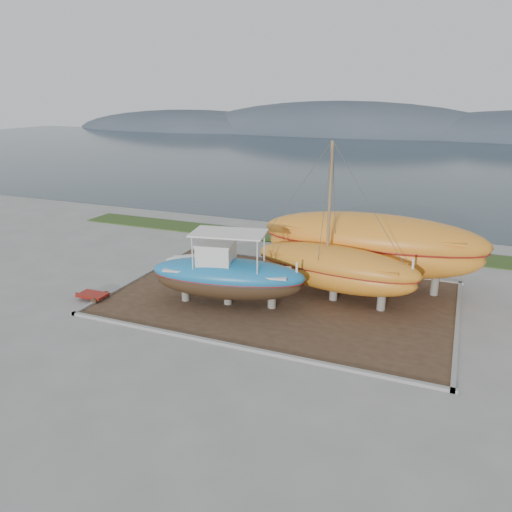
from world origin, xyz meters
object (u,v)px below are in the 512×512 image
at_px(orange_bare_hull, 370,252).
at_px(white_dinghy, 199,265).
at_px(blue_caique, 227,269).
at_px(orange_sailboat, 337,224).
at_px(red_trailer, 93,297).

bearing_deg(orange_bare_hull, white_dinghy, -168.58).
bearing_deg(blue_caique, white_dinghy, 126.18).
height_order(white_dinghy, orange_sailboat, orange_sailboat).
xyz_separation_m(orange_bare_hull, red_trailer, (-13.65, -7.75, -1.99)).
height_order(orange_bare_hull, red_trailer, orange_bare_hull).
distance_m(blue_caique, white_dinghy, 5.20).
relative_size(white_dinghy, orange_sailboat, 0.44).
height_order(white_dinghy, red_trailer, white_dinghy).
bearing_deg(white_dinghy, orange_sailboat, -25.31).
relative_size(orange_sailboat, red_trailer, 3.92).
distance_m(white_dinghy, red_trailer, 6.69).
distance_m(white_dinghy, orange_sailboat, 9.49).
distance_m(blue_caique, orange_sailboat, 6.20).
bearing_deg(white_dinghy, red_trailer, -142.86).
height_order(blue_caique, white_dinghy, blue_caique).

